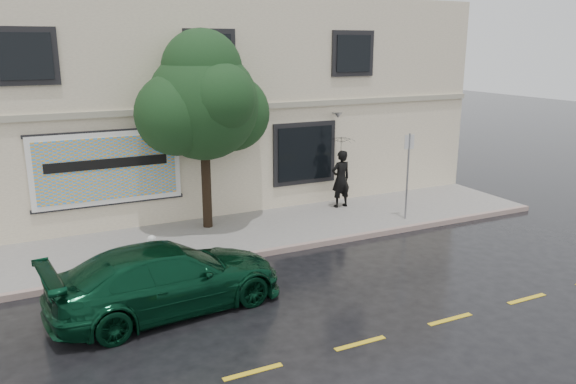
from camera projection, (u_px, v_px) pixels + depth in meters
name	position (u px, v px, depth m)	size (l,w,h in m)	color
ground	(282.00, 277.00, 13.69)	(90.00, 90.00, 0.00)	black
sidewalk	(234.00, 235.00, 16.49)	(20.00, 3.50, 0.15)	gray
curb	(258.00, 254.00, 14.97)	(20.00, 0.18, 0.16)	gray
road_marking	(360.00, 343.00, 10.64)	(19.00, 0.12, 0.01)	gold
building	(177.00, 100.00, 20.62)	(20.00, 8.12, 7.00)	beige
billboard	(107.00, 168.00, 16.09)	(4.30, 0.16, 2.20)	white
car	(168.00, 278.00, 11.84)	(2.19, 4.96, 1.44)	#08321D
pedestrian	(341.00, 179.00, 18.84)	(0.71, 0.47, 1.94)	black
umbrella	(342.00, 139.00, 18.50)	(0.99, 0.99, 0.73)	black
street_tree	(203.00, 105.00, 16.07)	(3.19, 3.19, 5.27)	black
fire_hydrant	(152.00, 250.00, 13.97)	(0.32, 0.30, 0.77)	silver
sign_pole	(408.00, 169.00, 17.37)	(0.34, 0.06, 2.72)	gray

